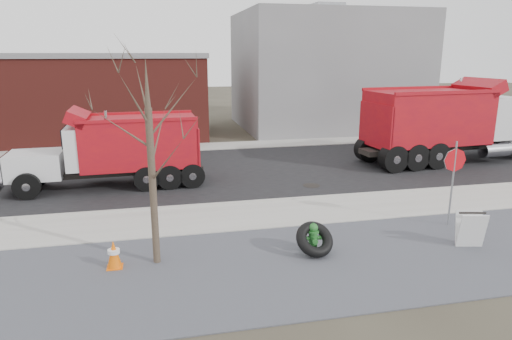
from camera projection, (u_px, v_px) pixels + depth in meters
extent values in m
plane|color=#383328|center=(256.00, 219.00, 14.90)|extent=(120.00, 120.00, 0.00)
cube|color=slate|center=(286.00, 266.00, 11.59)|extent=(60.00, 5.00, 0.03)
cube|color=#9E9B93|center=(255.00, 215.00, 15.13)|extent=(60.00, 2.50, 0.06)
cube|color=#9E9B93|center=(247.00, 202.00, 16.36)|extent=(60.00, 0.15, 0.11)
cube|color=black|center=(227.00, 171.00, 20.86)|extent=(60.00, 9.40, 0.02)
cube|color=#9E9B93|center=(212.00, 146.00, 26.25)|extent=(60.00, 2.00, 0.06)
cube|color=gray|center=(325.00, 71.00, 32.80)|extent=(12.00, 10.00, 8.00)
cube|color=maroon|center=(40.00, 99.00, 28.29)|extent=(20.00, 8.00, 5.00)
cube|color=gray|center=(35.00, 55.00, 27.62)|extent=(20.20, 8.20, 0.30)
cylinder|color=#382D23|center=(153.00, 189.00, 11.28)|extent=(0.18, 0.18, 4.00)
cone|color=#382D23|center=(147.00, 82.00, 10.63)|extent=(0.14, 0.14, 1.20)
cylinder|color=#286B2C|center=(313.00, 252.00, 12.35)|extent=(0.46, 0.46, 0.06)
cylinder|color=#286B2C|center=(313.00, 241.00, 12.27)|extent=(0.24, 0.24, 0.62)
cylinder|color=#286B2C|center=(313.00, 231.00, 12.20)|extent=(0.31, 0.31, 0.05)
sphere|color=#286B2C|center=(313.00, 228.00, 12.18)|extent=(0.25, 0.25, 0.25)
cylinder|color=#286B2C|center=(313.00, 224.00, 12.15)|extent=(0.05, 0.05, 0.06)
cylinder|color=#286B2C|center=(307.00, 238.00, 12.22)|extent=(0.13, 0.12, 0.11)
cylinder|color=#286B2C|center=(319.00, 238.00, 12.28)|extent=(0.13, 0.12, 0.11)
cylinder|color=#286B2C|center=(315.00, 241.00, 12.09)|extent=(0.16, 0.13, 0.16)
torus|color=black|center=(315.00, 239.00, 12.11)|extent=(1.19, 1.11, 0.92)
cylinder|color=gray|center=(452.00, 184.00, 13.98)|extent=(0.06, 0.06, 2.69)
cylinder|color=red|center=(455.00, 160.00, 13.79)|extent=(0.73, 0.03, 0.73)
cube|color=silver|center=(472.00, 231.00, 12.48)|extent=(0.77, 0.40, 1.00)
cube|color=silver|center=(469.00, 228.00, 12.68)|extent=(0.77, 0.40, 1.00)
cube|color=black|center=(473.00, 213.00, 12.46)|extent=(0.72, 0.21, 0.04)
cube|color=#EF6107|center=(115.00, 267.00, 11.48)|extent=(0.39, 0.39, 0.04)
cone|color=#EF6107|center=(114.00, 254.00, 11.39)|extent=(0.37, 0.37, 0.72)
cylinder|color=white|center=(114.00, 251.00, 11.37)|extent=(0.30, 0.30, 0.10)
cube|color=black|center=(449.00, 147.00, 22.66)|extent=(9.69, 1.83, 0.25)
cube|color=silver|center=(487.00, 116.00, 22.90)|extent=(2.02, 2.74, 2.03)
cube|color=black|center=(500.00, 105.00, 22.98)|extent=(0.25, 2.25, 0.90)
cube|color=#A00D12|center=(427.00, 117.00, 21.85)|extent=(5.85, 3.19, 2.48)
cylinder|color=silver|center=(459.00, 105.00, 23.52)|extent=(0.17, 0.17, 2.71)
cylinder|color=black|center=(497.00, 140.00, 25.02)|extent=(1.27, 0.45, 1.24)
cylinder|color=black|center=(388.00, 148.00, 22.87)|extent=(1.27, 0.45, 1.24)
cylinder|color=black|center=(414.00, 157.00, 20.87)|extent=(1.27, 0.45, 1.24)
cube|color=black|center=(112.00, 172.00, 18.28)|extent=(7.32, 1.05, 0.20)
cube|color=silver|center=(36.00, 165.00, 17.50)|extent=(2.03, 1.81, 0.98)
cube|color=silver|center=(5.00, 166.00, 17.24)|extent=(0.12, 1.56, 0.89)
cube|color=silver|center=(87.00, 146.00, 17.80)|extent=(1.50, 2.10, 1.61)
cube|color=black|center=(65.00, 136.00, 17.51)|extent=(0.12, 1.79, 0.71)
cube|color=#A00D12|center=(139.00, 142.00, 18.26)|extent=(4.54, 2.31, 1.96)
cylinder|color=silver|center=(108.00, 139.00, 17.11)|extent=(0.13, 0.13, 2.14)
cylinder|color=black|center=(27.00, 187.00, 16.69)|extent=(0.99, 0.30, 0.98)
cylinder|color=black|center=(37.00, 173.00, 18.50)|extent=(0.99, 0.30, 0.98)
cylinder|color=black|center=(170.00, 177.00, 18.04)|extent=(0.99, 0.30, 0.98)
cylinder|color=black|center=(167.00, 166.00, 19.65)|extent=(0.99, 0.30, 0.98)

